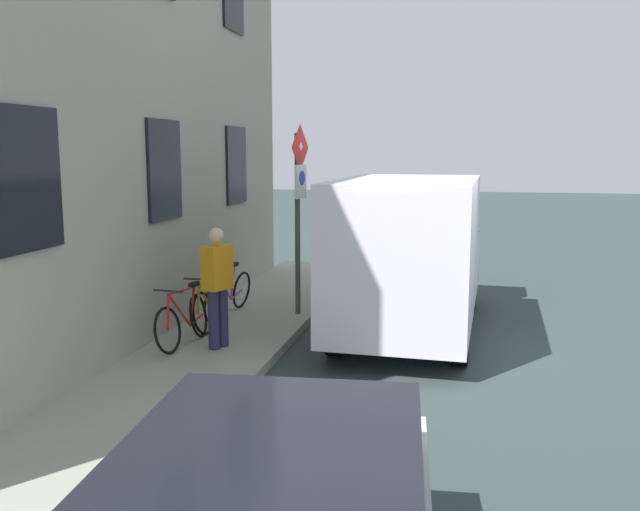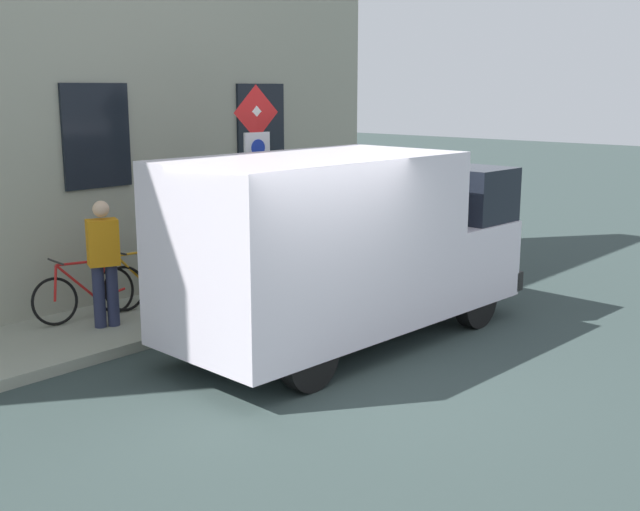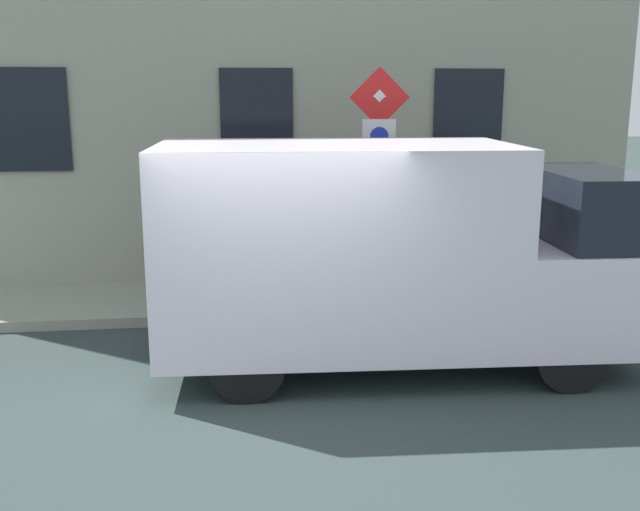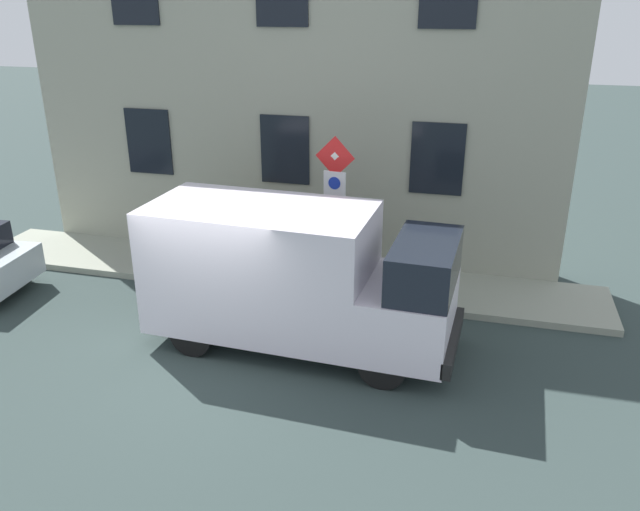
{
  "view_description": "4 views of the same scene",
  "coord_description": "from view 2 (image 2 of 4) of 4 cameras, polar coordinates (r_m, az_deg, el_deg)",
  "views": [
    {
      "loc": [
        -0.07,
        9.6,
        2.93
      ],
      "look_at": [
        2.21,
        -1.16,
        1.23
      ],
      "focal_mm": 38.35,
      "sensor_mm": 36.0,
      "label": 1
    },
    {
      "loc": [
        -5.72,
        6.48,
        3.32
      ],
      "look_at": [
        1.59,
        -1.76,
        0.98
      ],
      "focal_mm": 44.49,
      "sensor_mm": 36.0,
      "label": 2
    },
    {
      "loc": [
        -7.1,
        0.43,
        3.07
      ],
      "look_at": [
        1.92,
        -0.67,
        1.03
      ],
      "focal_mm": 41.68,
      "sensor_mm": 36.0,
      "label": 3
    },
    {
      "loc": [
        -8.79,
        -4.26,
        5.77
      ],
      "look_at": [
        2.04,
        -1.4,
        1.18
      ],
      "focal_mm": 35.8,
      "sensor_mm": 36.0,
      "label": 4
    }
  ],
  "objects": [
    {
      "name": "bicycle_red",
      "position": [
        11.56,
        -16.2,
        -2.54
      ],
      "size": [
        0.46,
        1.72,
        0.89
      ],
      "rotation": [
        0.0,
        0.0,
        1.46
      ],
      "color": "black",
      "rests_on": "sidewalk_slab"
    },
    {
      "name": "sidewalk_slab",
      "position": [
        11.65,
        -12.52,
        -4.48
      ],
      "size": [
        1.94,
        14.01,
        0.14
      ],
      "primitive_type": "cube",
      "color": "gray",
      "rests_on": "ground_plane"
    },
    {
      "name": "bicycle_orange",
      "position": [
        12.04,
        -12.59,
        -1.77
      ],
      "size": [
        0.46,
        1.72,
        0.89
      ],
      "rotation": [
        0.0,
        0.0,
        1.63
      ],
      "color": "black",
      "rests_on": "sidewalk_slab"
    },
    {
      "name": "ground_plane",
      "position": [
        9.26,
        0.16,
        -9.0
      ],
      "size": [
        80.0,
        80.0,
        0.0
      ],
      "primitive_type": "plane",
      "color": "#2E3C3A"
    },
    {
      "name": "pedestrian",
      "position": [
        10.96,
        -15.29,
        -0.26
      ],
      "size": [
        0.4,
        0.47,
        1.72
      ],
      "rotation": [
        0.0,
        0.0,
        5.87
      ],
      "color": "#262B47",
      "rests_on": "sidewalk_slab"
    },
    {
      "name": "delivery_van",
      "position": [
        10.3,
        1.87,
        0.89
      ],
      "size": [
        2.23,
        5.41,
        2.5
      ],
      "rotation": [
        0.0,
        0.0,
        4.67
      ],
      "color": "white",
      "rests_on": "ground_plane"
    },
    {
      "name": "building_facade",
      "position": [
        12.31,
        -17.15,
        15.18
      ],
      "size": [
        0.75,
        12.01,
        8.22
      ],
      "color": "#989B88",
      "rests_on": "ground_plane"
    },
    {
      "name": "sign_post_stacked",
      "position": [
        11.64,
        -4.61,
        6.58
      ],
      "size": [
        0.18,
        0.56,
        3.09
      ],
      "color": "#474C47",
      "rests_on": "sidewalk_slab"
    },
    {
      "name": "bicycle_purple",
      "position": [
        12.57,
        -9.28,
        -1.05
      ],
      "size": [
        0.46,
        1.71,
        0.89
      ],
      "rotation": [
        0.0,
        0.0,
        1.45
      ],
      "color": "black",
      "rests_on": "sidewalk_slab"
    }
  ]
}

